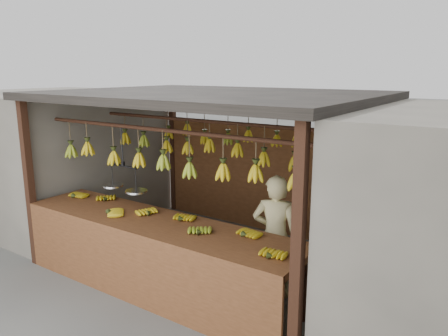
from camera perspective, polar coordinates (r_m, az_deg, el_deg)
The scene contains 8 objects.
ground at distance 6.47m, azimuth -1.53°, elevation -11.79°, with size 80.00×80.00×0.00m, color #5B5B57.
stall at distance 6.20m, azimuth 0.15°, elevation 6.11°, with size 4.30×3.30×2.40m.
neighbor_left at distance 8.65m, azimuth -21.31°, elevation 1.64°, with size 3.00×3.00×2.30m, color slate.
counter at distance 5.35m, azimuth -9.79°, elevation -9.07°, with size 3.87×0.88×0.96m.
hanging_bananas at distance 5.98m, azimuth -1.56°, elevation 2.45°, with size 3.62×2.25×0.39m.
balance_scale at distance 5.78m, azimuth -12.92°, elevation -2.18°, with size 0.72×0.29×0.83m.
vendor at distance 5.29m, azimuth 6.68°, elevation -8.85°, with size 0.55×0.36×1.50m, color beige.
bag_bundles at distance 6.52m, azimuth 19.69°, elevation -2.91°, with size 0.08×0.26×1.23m.
Camera 1 is at (3.45, -4.77, 2.69)m, focal length 35.00 mm.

